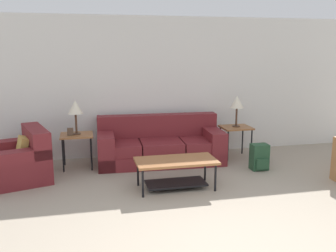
% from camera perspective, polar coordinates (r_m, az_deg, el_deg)
% --- Properties ---
extents(wall_back, '(8.98, 0.06, 2.60)m').
position_cam_1_polar(wall_back, '(7.11, -1.97, 5.97)').
color(wall_back, silver).
rests_on(wall_back, ground_plane).
extents(couch, '(2.24, 1.01, 0.82)m').
position_cam_1_polar(couch, '(6.73, -1.23, -3.05)').
color(couch, maroon).
rests_on(couch, ground_plane).
extents(armchair, '(1.18, 1.25, 0.80)m').
position_cam_1_polar(armchair, '(6.25, -21.84, -5.09)').
color(armchair, maroon).
rests_on(armchair, ground_plane).
extents(coffee_table, '(1.17, 0.58, 0.43)m').
position_cam_1_polar(coffee_table, '(5.45, 1.21, -6.29)').
color(coffee_table, '#935B33').
rests_on(coffee_table, ground_plane).
extents(side_table_left, '(0.54, 0.48, 0.59)m').
position_cam_1_polar(side_table_left, '(6.52, -13.73, -1.77)').
color(side_table_left, '#935B33').
rests_on(side_table_left, ground_plane).
extents(side_table_right, '(0.54, 0.48, 0.59)m').
position_cam_1_polar(side_table_right, '(7.08, 10.31, -0.60)').
color(side_table_right, '#935B33').
rests_on(side_table_right, ground_plane).
extents(table_lamp_left, '(0.25, 0.25, 0.58)m').
position_cam_1_polar(table_lamp_left, '(6.43, -13.94, 2.64)').
color(table_lamp_left, '#472D1E').
rests_on(table_lamp_left, side_table_left).
extents(table_lamp_right, '(0.25, 0.25, 0.58)m').
position_cam_1_polar(table_lamp_right, '(6.99, 10.46, 3.48)').
color(table_lamp_right, '#472D1E').
rests_on(table_lamp_right, side_table_right).
extents(backpack, '(0.28, 0.28, 0.44)m').
position_cam_1_polar(backpack, '(6.50, 13.76, -4.66)').
color(backpack, '#23472D').
rests_on(backpack, ground_plane).
extents(picture_frame, '(0.10, 0.04, 0.13)m').
position_cam_1_polar(picture_frame, '(6.43, -14.66, -0.85)').
color(picture_frame, '#4C3828').
rests_on(picture_frame, side_table_left).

